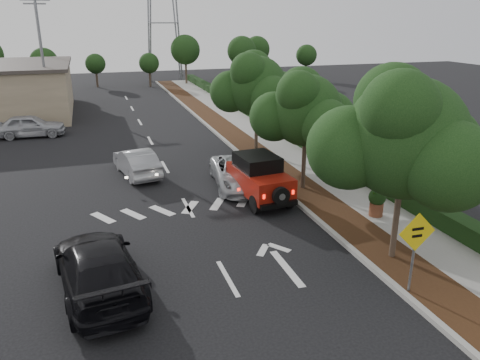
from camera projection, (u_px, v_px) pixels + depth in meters
name	position (u px, v px, depth m)	size (l,w,h in m)	color
ground	(228.00, 278.00, 14.56)	(120.00, 120.00, 0.00)	black
curb	(245.00, 158.00, 26.65)	(0.20, 70.00, 0.15)	#9E9B93
planting_strip	(262.00, 157.00, 26.94)	(1.80, 70.00, 0.12)	black
sidewalk	(292.00, 154.00, 27.49)	(2.00, 70.00, 0.12)	gray
hedge	(314.00, 147.00, 27.79)	(0.80, 70.00, 0.80)	black
transmission_tower	(166.00, 81.00, 59.41)	(7.00, 4.00, 28.00)	slate
street_tree_near	(391.00, 259.00, 15.73)	(3.80, 3.80, 5.92)	black
street_tree_mid	(302.00, 190.00, 22.02)	(3.20, 3.20, 5.32)	black
street_tree_far	(256.00, 153.00, 27.86)	(3.40, 3.40, 5.62)	black
light_pole_a	(51.00, 122.00, 36.03)	(2.00, 0.22, 9.00)	slate
light_pole_b	(47.00, 99.00, 46.52)	(2.00, 0.22, 9.00)	slate
red_jeep	(258.00, 177.00, 20.57)	(2.05, 4.05, 2.02)	black
silver_suv_ahead	(238.00, 173.00, 22.23)	(2.23, 4.84, 1.34)	#A9ACB0
black_suv_oncoming	(98.00, 267.00, 13.67)	(2.18, 5.37, 1.56)	black
silver_sedan_oncoming	(137.00, 162.00, 23.85)	(1.46, 4.18, 1.38)	#97989E
parked_suv	(30.00, 126.00, 31.47)	(1.79, 4.45, 1.52)	#AEB0B6
speed_hump_sign	(416.00, 242.00, 13.15)	(1.16, 0.10, 2.47)	slate
terracotta_planter	(377.00, 199.00, 18.64)	(0.69, 0.69, 1.20)	brown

